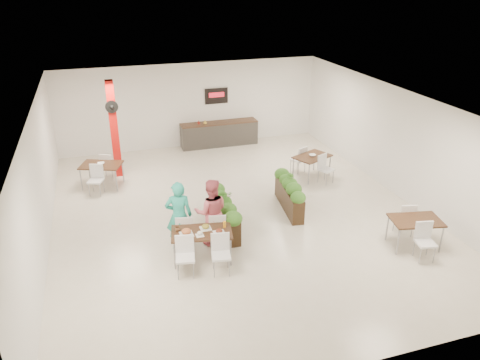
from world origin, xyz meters
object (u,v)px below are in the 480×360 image
red_column (114,128)px  main_table (201,236)px  planter_left (225,210)px  side_table_a (101,168)px  planter_right (289,193)px  diner_woman (211,212)px  side_table_b (312,159)px  diner_man (179,216)px  side_table_c (415,224)px  service_counter (219,133)px

red_column → main_table: bearing=-75.3°
planter_left → side_table_a: planter_left is taller
planter_left → planter_right: size_ratio=1.02×
diner_woman → main_table: bearing=68.5°
main_table → side_table_a: 5.40m
side_table_b → side_table_a: bearing=144.3°
main_table → planter_right: size_ratio=0.87×
planter_left → side_table_b: planter_left is taller
side_table_b → diner_man: bearing=-173.2°
diner_man → side_table_c: (5.52, -1.66, -0.27)m
diner_woman → planter_right: (2.57, 1.14, -0.35)m
service_counter → red_column: bearing=-155.0°
diner_man → side_table_a: bearing=-58.5°
service_counter → side_table_c: size_ratio=1.79×
diner_woman → side_table_c: diner_woman is taller
red_column → side_table_b: (6.09, -2.08, -1.01)m
planter_left → side_table_a: (-2.96, 3.74, 0.10)m
diner_woman → side_table_c: bearing=171.3°
service_counter → diner_woman: size_ratio=1.73×
red_column → main_table: 6.03m
planter_right → main_table: bearing=-149.0°
planter_right → side_table_b: planter_right is taller
main_table → planter_right: (2.98, 1.79, -0.12)m
planter_right → side_table_b: 2.48m
planter_left → side_table_a: size_ratio=1.28×
red_column → side_table_c: 9.52m
diner_woman → planter_left: size_ratio=0.82×
main_table → diner_man: (-0.39, 0.65, 0.26)m
red_column → diner_woman: (1.92, -5.10, -0.78)m
side_table_c → service_counter: bearing=118.8°
service_counter → side_table_b: 4.47m
service_counter → diner_woman: bearing=-106.6°
red_column → planter_right: bearing=-41.5°
main_table → side_table_c: 5.22m
red_column → main_table: red_column is taller
main_table → side_table_a: bearing=112.2°
main_table → side_table_b: same height
side_table_c → planter_left: bearing=163.6°
diner_woman → planter_left: bearing=-119.1°
diner_man → planter_right: diner_man is taller
planter_left → side_table_c: planter_left is taller
red_column → side_table_c: (6.63, -6.76, -1.02)m
side_table_a → planter_right: bearing=-11.3°
planter_left → side_table_c: (4.21, -2.27, 0.10)m
service_counter → side_table_b: service_counter is taller
red_column → planter_right: 6.09m
main_table → side_table_c: size_ratio=1.09×
diner_man → side_table_a: size_ratio=1.07×
red_column → service_counter: 4.56m
planter_left → main_table: bearing=-126.0°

